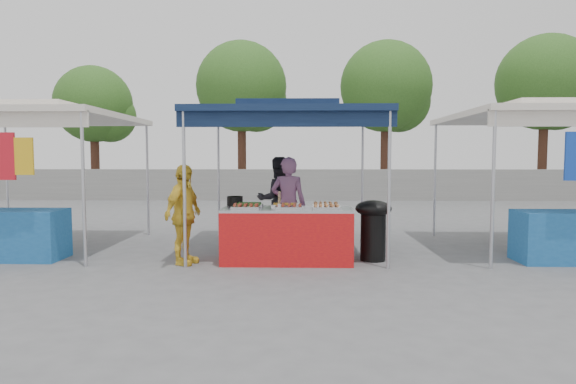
{
  "coord_description": "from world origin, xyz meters",
  "views": [
    {
      "loc": [
        0.2,
        -7.52,
        1.62
      ],
      "look_at": [
        0.0,
        0.6,
        1.05
      ],
      "focal_mm": 30.0,
      "sensor_mm": 36.0,
      "label": 1
    }
  ],
  "objects_px": {
    "vendor_table": "(287,235)",
    "helper_man": "(278,200)",
    "cooking_pot": "(235,201)",
    "wok_burner": "(373,225)",
    "vendor_woman": "(288,205)",
    "customer_person": "(183,215)"
  },
  "relations": [
    {
      "from": "wok_burner",
      "to": "customer_person",
      "type": "relative_size",
      "value": 0.63
    },
    {
      "from": "helper_man",
      "to": "cooking_pot",
      "type": "bearing_deg",
      "value": 50.85
    },
    {
      "from": "helper_man",
      "to": "customer_person",
      "type": "relative_size",
      "value": 1.08
    },
    {
      "from": "vendor_woman",
      "to": "customer_person",
      "type": "height_order",
      "value": "vendor_woman"
    },
    {
      "from": "vendor_table",
      "to": "wok_burner",
      "type": "xyz_separation_m",
      "value": [
        1.36,
        0.17,
        0.15
      ]
    },
    {
      "from": "cooking_pot",
      "to": "helper_man",
      "type": "height_order",
      "value": "helper_man"
    },
    {
      "from": "vendor_table",
      "to": "vendor_woman",
      "type": "relative_size",
      "value": 1.22
    },
    {
      "from": "vendor_table",
      "to": "cooking_pot",
      "type": "relative_size",
      "value": 7.76
    },
    {
      "from": "wok_burner",
      "to": "vendor_woman",
      "type": "xyz_separation_m",
      "value": [
        -1.36,
        0.61,
        0.25
      ]
    },
    {
      "from": "vendor_woman",
      "to": "customer_person",
      "type": "relative_size",
      "value": 1.08
    },
    {
      "from": "helper_man",
      "to": "customer_person",
      "type": "distance_m",
      "value": 2.39
    },
    {
      "from": "wok_burner",
      "to": "customer_person",
      "type": "xyz_separation_m",
      "value": [
        -2.94,
        -0.35,
        0.19
      ]
    },
    {
      "from": "vendor_table",
      "to": "wok_burner",
      "type": "relative_size",
      "value": 2.07
    },
    {
      "from": "vendor_table",
      "to": "helper_man",
      "type": "bearing_deg",
      "value": 97.22
    },
    {
      "from": "wok_burner",
      "to": "vendor_woman",
      "type": "bearing_deg",
      "value": 172.73
    },
    {
      "from": "vendor_table",
      "to": "vendor_woman",
      "type": "height_order",
      "value": "vendor_woman"
    },
    {
      "from": "cooking_pot",
      "to": "helper_man",
      "type": "bearing_deg",
      "value": 65.77
    },
    {
      "from": "vendor_table",
      "to": "customer_person",
      "type": "distance_m",
      "value": 1.62
    },
    {
      "from": "wok_burner",
      "to": "vendor_woman",
      "type": "relative_size",
      "value": 0.59
    },
    {
      "from": "vendor_table",
      "to": "customer_person",
      "type": "bearing_deg",
      "value": -173.38
    },
    {
      "from": "vendor_woman",
      "to": "helper_man",
      "type": "bearing_deg",
      "value": -68.32
    },
    {
      "from": "vendor_woman",
      "to": "wok_burner",
      "type": "bearing_deg",
      "value": 164.75
    }
  ]
}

